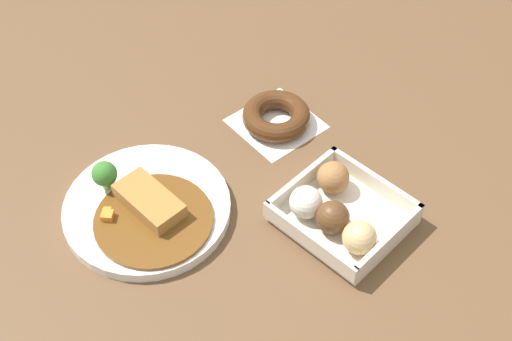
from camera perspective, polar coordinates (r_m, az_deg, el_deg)
name	(u,v)px	position (r m, az deg, el deg)	size (l,w,h in m)	color
ground_plane	(229,192)	(1.10, -2.22, -1.76)	(1.60, 1.60, 0.00)	brown
curry_plate	(146,207)	(1.08, -8.92, -2.96)	(0.25, 0.25, 0.07)	white
donut_box	(338,212)	(1.05, 6.66, -3.34)	(0.17, 0.16, 0.06)	beige
chocolate_ring_donut	(276,117)	(1.19, 1.67, 4.41)	(0.15, 0.15, 0.04)	white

